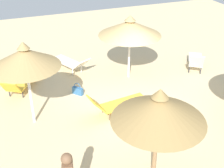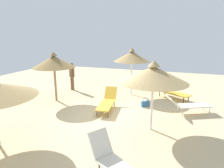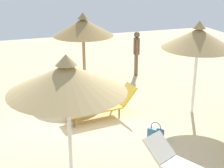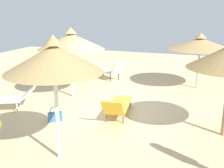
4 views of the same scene
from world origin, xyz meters
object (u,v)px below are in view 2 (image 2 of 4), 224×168
at_px(handbag, 145,103).
at_px(lounge_chair_edge, 188,105).
at_px(lounge_chair_near_right, 115,163).
at_px(parasol_umbrella_front, 54,62).
at_px(parasol_umbrella_near_left, 132,56).
at_px(lounge_chair_center, 107,101).
at_px(lounge_chair_far_left, 170,91).
at_px(parasol_umbrella_back, 153,74).
at_px(person_standing_far_right, 72,75).

bearing_deg(handbag, lounge_chair_edge, 82.53).
relative_size(lounge_chair_near_right, handbag, 3.88).
bearing_deg(parasol_umbrella_front, parasol_umbrella_near_left, 124.96).
relative_size(parasol_umbrella_front, lounge_chair_center, 1.22).
xyz_separation_m(lounge_chair_far_left, lounge_chair_edge, (2.18, 0.91, 0.05)).
xyz_separation_m(parasol_umbrella_back, person_standing_far_right, (-3.86, -5.62, -1.10)).
relative_size(parasol_umbrella_front, person_standing_far_right, 1.49).
bearing_deg(person_standing_far_right, lounge_chair_center, 54.09).
height_order(lounge_chair_edge, person_standing_far_right, person_standing_far_right).
distance_m(parasol_umbrella_front, parasol_umbrella_near_left, 4.32).
height_order(lounge_chair_center, handbag, lounge_chair_center).
height_order(parasol_umbrella_near_left, lounge_chair_edge, parasol_umbrella_near_left).
bearing_deg(lounge_chair_near_right, lounge_chair_far_left, 173.10).
height_order(parasol_umbrella_back, lounge_chair_edge, parasol_umbrella_back).
distance_m(parasol_umbrella_back, handbag, 3.11).
relative_size(parasol_umbrella_front, lounge_chair_far_left, 1.22).
height_order(lounge_chair_far_left, handbag, lounge_chair_far_left).
distance_m(parasol_umbrella_back, lounge_chair_near_right, 3.40).
bearing_deg(parasol_umbrella_near_left, parasol_umbrella_front, -55.04).
bearing_deg(parasol_umbrella_near_left, lounge_chair_edge, 56.93).
height_order(lounge_chair_far_left, lounge_chair_edge, lounge_chair_far_left).
xyz_separation_m(lounge_chair_edge, handbag, (-0.26, -1.96, -0.26)).
distance_m(lounge_chair_edge, lounge_chair_near_right, 5.33).
bearing_deg(parasol_umbrella_near_left, handbag, 33.32).
bearing_deg(lounge_chair_center, lounge_chair_near_right, 22.86).
relative_size(lounge_chair_far_left, lounge_chair_center, 1.00).
relative_size(parasol_umbrella_near_left, handbag, 5.83).
height_order(parasol_umbrella_front, handbag, parasol_umbrella_front).
height_order(lounge_chair_near_right, lounge_chair_center, lounge_chair_near_right).
bearing_deg(person_standing_far_right, parasol_umbrella_near_left, 94.00).
distance_m(lounge_chair_far_left, handbag, 2.20).
bearing_deg(lounge_chair_center, handbag, 118.42).
xyz_separation_m(parasol_umbrella_front, parasol_umbrella_near_left, (-2.47, 3.54, 0.15)).
height_order(parasol_umbrella_front, lounge_chair_edge, parasol_umbrella_front).
relative_size(parasol_umbrella_back, lounge_chair_center, 1.20).
bearing_deg(lounge_chair_far_left, parasol_umbrella_front, -65.59).
relative_size(lounge_chair_edge, lounge_chair_center, 0.94).
bearing_deg(lounge_chair_far_left, lounge_chair_near_right, -6.90).
distance_m(lounge_chair_near_right, lounge_chair_center, 4.76).
relative_size(parasol_umbrella_near_left, lounge_chair_edge, 1.36).
xyz_separation_m(parasol_umbrella_front, lounge_chair_far_left, (-2.61, 5.76, -1.74)).
height_order(parasol_umbrella_front, parasol_umbrella_back, parasol_umbrella_front).
relative_size(lounge_chair_near_right, lounge_chair_center, 0.85).
bearing_deg(parasol_umbrella_back, parasol_umbrella_near_left, -156.57).
xyz_separation_m(lounge_chair_edge, lounge_chair_near_right, (5.03, -1.78, 0.03)).
xyz_separation_m(parasol_umbrella_back, lounge_chair_far_left, (-4.27, 0.43, -1.73)).
bearing_deg(lounge_chair_center, person_standing_far_right, -125.91).
bearing_deg(lounge_chair_edge, lounge_chair_near_right, -19.52).
height_order(parasol_umbrella_near_left, lounge_chair_center, parasol_umbrella_near_left).
height_order(parasol_umbrella_front, person_standing_far_right, parasol_umbrella_front).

